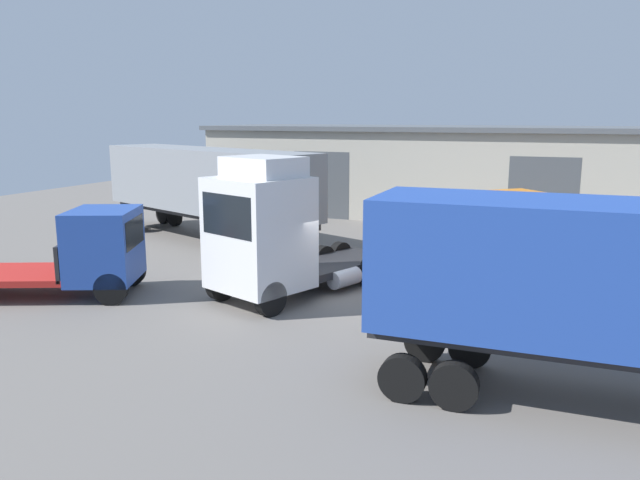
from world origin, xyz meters
The scene contains 7 objects.
ground_plane centered at (0.00, 0.00, 0.00)m, with size 60.00×60.00×0.00m, color slate.
warehouse_building centered at (0.00, 17.91, 2.47)m, with size 26.30×8.34×4.93m.
tractor_unit_white centered at (-1.16, -0.89, 2.04)m, with size 4.64×6.98×4.34m.
container_trailer_teal centered at (-8.03, 6.29, 2.60)m, with size 12.35×6.78×4.08m.
delivery_van_orange centered at (6.22, 5.39, 1.48)m, with size 4.93×5.04×2.74m.
flatbed_truck_blue centered at (-7.12, -2.78, 1.29)m, with size 7.61×5.15×2.69m.
oil_drum centered at (3.23, 2.52, 0.44)m, with size 0.58×0.58×0.88m.
Camera 1 is at (7.10, -17.17, 5.48)m, focal length 35.00 mm.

